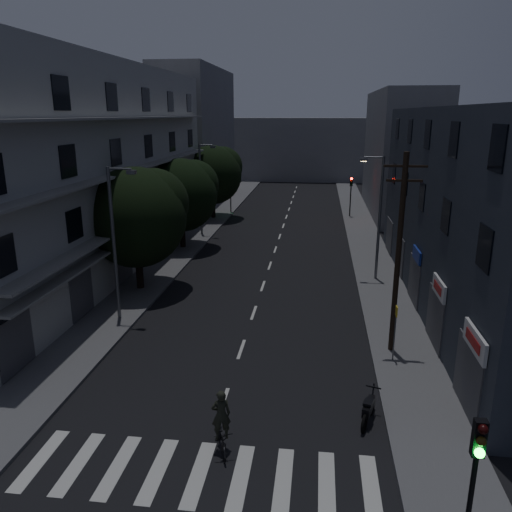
% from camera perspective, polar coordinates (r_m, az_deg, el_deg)
% --- Properties ---
extents(ground, '(160.00, 160.00, 0.00)m').
position_cam_1_polar(ground, '(41.12, 2.28, 0.92)').
color(ground, black).
rests_on(ground, ground).
extents(sidewalk_left, '(3.00, 90.00, 0.15)m').
position_cam_1_polar(sidewalk_left, '(42.37, -7.88, 1.35)').
color(sidewalk_left, '#565659').
rests_on(sidewalk_left, ground).
extents(sidewalk_right, '(3.00, 90.00, 0.15)m').
position_cam_1_polar(sidewalk_right, '(41.17, 12.74, 0.66)').
color(sidewalk_right, '#565659').
rests_on(sidewalk_right, ground).
extents(crosswalk, '(10.90, 3.00, 0.01)m').
position_cam_1_polar(crosswalk, '(16.82, -6.55, -23.48)').
color(crosswalk, beige).
rests_on(crosswalk, ground).
extents(lane_markings, '(0.15, 60.50, 0.01)m').
position_cam_1_polar(lane_markings, '(47.16, 2.94, 2.89)').
color(lane_markings, beige).
rests_on(lane_markings, ground).
extents(building_left, '(7.00, 36.00, 14.00)m').
position_cam_1_polar(building_left, '(36.19, -18.16, 9.37)').
color(building_left, '#AAABA6').
rests_on(building_left, ground).
extents(building_right, '(6.19, 28.00, 11.00)m').
position_cam_1_polar(building_right, '(30.28, 23.74, 4.79)').
color(building_right, '#2A2F39').
rests_on(building_right, ground).
extents(building_far_left, '(6.00, 20.00, 16.00)m').
position_cam_1_polar(building_far_left, '(64.48, -6.76, 13.49)').
color(building_far_left, slate).
rests_on(building_far_left, ground).
extents(building_far_right, '(6.00, 20.00, 13.00)m').
position_cam_1_polar(building_far_right, '(57.37, 16.17, 11.19)').
color(building_far_right, slate).
rests_on(building_far_right, ground).
extents(building_far_end, '(24.00, 8.00, 10.00)m').
position_cam_1_polar(building_far_end, '(84.82, 5.04, 12.08)').
color(building_far_end, slate).
rests_on(building_far_end, ground).
extents(tree_near, '(6.10, 6.10, 7.52)m').
position_cam_1_polar(tree_near, '(31.03, -13.44, 4.75)').
color(tree_near, black).
rests_on(tree_near, sidewalk_left).
extents(tree_mid, '(5.82, 5.82, 7.16)m').
position_cam_1_polar(tree_mid, '(40.47, -8.48, 7.21)').
color(tree_mid, black).
rests_on(tree_mid, sidewalk_left).
extents(tree_far, '(6.02, 6.02, 7.44)m').
position_cam_1_polar(tree_far, '(52.21, -4.92, 9.48)').
color(tree_far, black).
rests_on(tree_far, sidewalk_left).
extents(traffic_signal_near, '(0.28, 0.37, 4.10)m').
position_cam_1_polar(traffic_signal_near, '(13.01, 23.81, -21.12)').
color(traffic_signal_near, black).
rests_on(traffic_signal_near, sidewalk_right).
extents(traffic_signal_far_right, '(0.28, 0.37, 4.10)m').
position_cam_1_polar(traffic_signal_far_right, '(53.67, 10.80, 7.59)').
color(traffic_signal_far_right, black).
rests_on(traffic_signal_far_right, sidewalk_right).
extents(traffic_signal_far_left, '(0.28, 0.37, 4.10)m').
position_cam_1_polar(traffic_signal_far_left, '(55.33, -2.94, 8.09)').
color(traffic_signal_far_left, black).
rests_on(traffic_signal_far_left, sidewalk_left).
extents(street_lamp_left_near, '(1.51, 0.25, 8.00)m').
position_cam_1_polar(street_lamp_left_near, '(26.53, -15.77, 2.15)').
color(street_lamp_left_near, slate).
rests_on(street_lamp_left_near, sidewalk_left).
extents(street_lamp_right, '(1.51, 0.25, 8.00)m').
position_cam_1_polar(street_lamp_right, '(32.95, 13.78, 4.90)').
color(street_lamp_right, slate).
rests_on(street_lamp_right, sidewalk_right).
extents(street_lamp_left_far, '(1.51, 0.25, 8.00)m').
position_cam_1_polar(street_lamp_left_far, '(44.86, -6.22, 8.11)').
color(street_lamp_left_far, slate).
rests_on(street_lamp_left_far, sidewalk_left).
extents(utility_pole, '(1.80, 0.24, 9.00)m').
position_cam_1_polar(utility_pole, '(22.68, 15.98, 0.53)').
color(utility_pole, black).
rests_on(utility_pole, sidewalk_right).
extents(bus_stop_sign, '(0.06, 0.35, 2.52)m').
position_cam_1_polar(bus_stop_sign, '(22.69, 15.65, -7.41)').
color(bus_stop_sign, '#595B60').
rests_on(bus_stop_sign, sidewalk_right).
extents(motorcycle, '(0.81, 1.85, 1.22)m').
position_cam_1_polar(motorcycle, '(19.04, 12.74, -16.79)').
color(motorcycle, black).
rests_on(motorcycle, ground).
extents(cyclist, '(1.15, 1.83, 2.19)m').
position_cam_1_polar(cyclist, '(17.23, -3.98, -19.25)').
color(cyclist, black).
rests_on(cyclist, ground).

